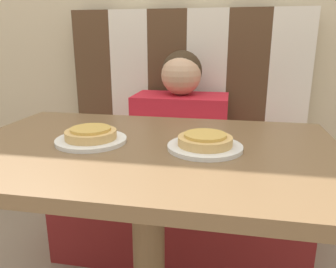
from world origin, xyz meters
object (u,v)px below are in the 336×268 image
object	(u,v)px
plate_left	(91,140)
pizza_right	(205,140)
plate_right	(205,147)
pizza_left	(91,133)
person	(181,121)

from	to	relation	value
plate_left	pizza_right	world-z (taller)	pizza_right
plate_left	plate_right	size ratio (longest dim) A/B	1.00
pizza_left	pizza_right	size ratio (longest dim) A/B	1.00
plate_left	pizza_left	size ratio (longest dim) A/B	1.38
plate_left	pizza_right	size ratio (longest dim) A/B	1.38
pizza_right	person	bearing A→B (deg)	104.34
plate_left	pizza_left	distance (m)	0.02
plate_right	pizza_right	world-z (taller)	pizza_right
plate_left	pizza_right	bearing A→B (deg)	0.00
plate_right	plate_left	bearing A→B (deg)	180.00
plate_right	pizza_left	distance (m)	0.33
person	plate_left	size ratio (longest dim) A/B	2.89
person	plate_left	world-z (taller)	person
pizza_left	person	bearing A→B (deg)	75.66
plate_left	plate_right	bearing A→B (deg)	0.00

